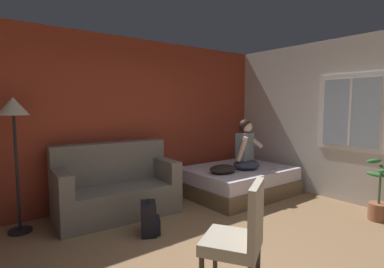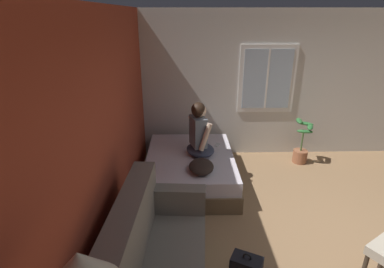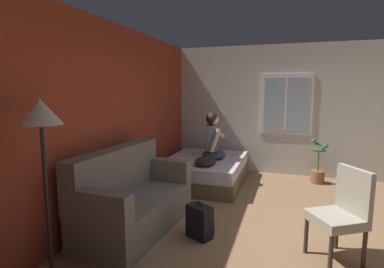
{
  "view_description": "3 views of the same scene",
  "coord_description": "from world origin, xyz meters",
  "px_view_note": "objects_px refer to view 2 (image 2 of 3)",
  "views": [
    {
      "loc": [
        -2.12,
        -1.87,
        1.6
      ],
      "look_at": [
        0.61,
        1.69,
        1.17
      ],
      "focal_mm": 28.0,
      "sensor_mm": 36.0,
      "label": 1
    },
    {
      "loc": [
        -2.59,
        1.9,
        2.61
      ],
      "look_at": [
        1.0,
        1.82,
        1.15
      ],
      "focal_mm": 28.0,
      "sensor_mm": 36.0,
      "label": 2
    },
    {
      "loc": [
        -3.65,
        0.35,
        1.77
      ],
      "look_at": [
        0.6,
        1.72,
        1.12
      ],
      "focal_mm": 28.0,
      "sensor_mm": 36.0,
      "label": 3
    }
  ],
  "objects_px": {
    "bed": "(190,168)",
    "person_seated": "(199,134)",
    "throw_pillow": "(201,167)",
    "potted_plant": "(301,147)",
    "couch": "(155,263)",
    "cell_phone": "(217,145)"
  },
  "relations": [
    {
      "from": "person_seated",
      "to": "potted_plant",
      "type": "height_order",
      "value": "person_seated"
    },
    {
      "from": "cell_phone",
      "to": "throw_pillow",
      "type": "bearing_deg",
      "value": -88.67
    },
    {
      "from": "couch",
      "to": "person_seated",
      "type": "distance_m",
      "value": 2.3
    },
    {
      "from": "couch",
      "to": "potted_plant",
      "type": "relative_size",
      "value": 2.06
    },
    {
      "from": "throw_pillow",
      "to": "couch",
      "type": "bearing_deg",
      "value": 162.19
    },
    {
      "from": "bed",
      "to": "couch",
      "type": "distance_m",
      "value": 2.2
    },
    {
      "from": "person_seated",
      "to": "throw_pillow",
      "type": "height_order",
      "value": "person_seated"
    },
    {
      "from": "couch",
      "to": "potted_plant",
      "type": "xyz_separation_m",
      "value": [
        2.8,
        -2.45,
        -0.09
      ]
    },
    {
      "from": "couch",
      "to": "person_seated",
      "type": "relative_size",
      "value": 2.0
    },
    {
      "from": "bed",
      "to": "cell_phone",
      "type": "height_order",
      "value": "cell_phone"
    },
    {
      "from": "person_seated",
      "to": "cell_phone",
      "type": "xyz_separation_m",
      "value": [
        0.36,
        -0.33,
        -0.35
      ]
    },
    {
      "from": "couch",
      "to": "cell_phone",
      "type": "height_order",
      "value": "couch"
    },
    {
      "from": "couch",
      "to": "cell_phone",
      "type": "bearing_deg",
      "value": -18.46
    },
    {
      "from": "person_seated",
      "to": "potted_plant",
      "type": "distance_m",
      "value": 2.09
    },
    {
      "from": "throw_pillow",
      "to": "person_seated",
      "type": "bearing_deg",
      "value": 0.52
    },
    {
      "from": "person_seated",
      "to": "throw_pillow",
      "type": "bearing_deg",
      "value": -179.48
    },
    {
      "from": "bed",
      "to": "potted_plant",
      "type": "height_order",
      "value": "potted_plant"
    },
    {
      "from": "throw_pillow",
      "to": "cell_phone",
      "type": "xyz_separation_m",
      "value": [
        0.91,
        -0.32,
        -0.07
      ]
    },
    {
      "from": "throw_pillow",
      "to": "potted_plant",
      "type": "height_order",
      "value": "potted_plant"
    },
    {
      "from": "couch",
      "to": "throw_pillow",
      "type": "xyz_separation_m",
      "value": [
        1.64,
        -0.53,
        0.16
      ]
    },
    {
      "from": "couch",
      "to": "throw_pillow",
      "type": "relative_size",
      "value": 3.65
    },
    {
      "from": "bed",
      "to": "person_seated",
      "type": "bearing_deg",
      "value": -78.65
    }
  ]
}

